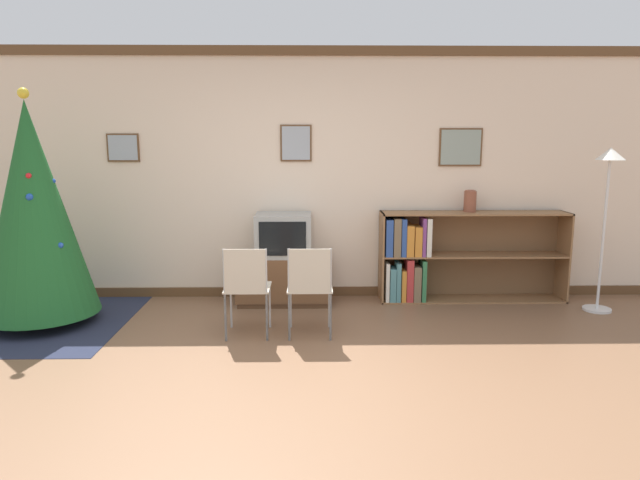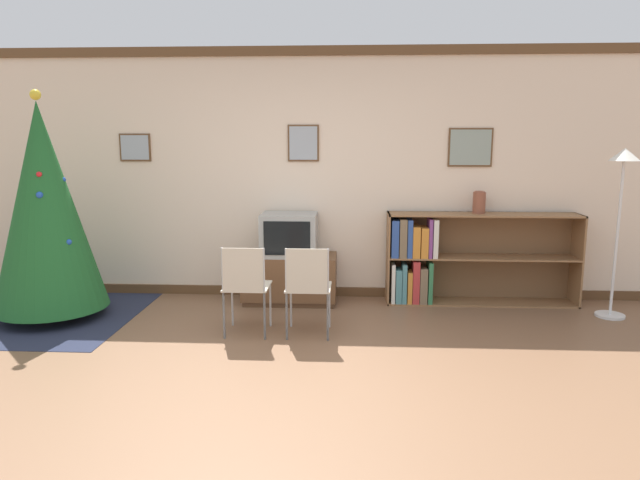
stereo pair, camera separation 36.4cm
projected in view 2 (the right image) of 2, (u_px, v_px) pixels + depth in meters
The scene contains 11 objects.
ground_plane at pixel (274, 391), 4.01m from camera, with size 24.00×24.00×0.00m, color brown.
wall_back at pixel (303, 175), 6.24m from camera, with size 9.09×0.11×2.70m.
area_rug at pixel (54, 317), 5.64m from camera, with size 1.58×1.81×0.01m.
christmas_tree at pixel (45, 207), 5.44m from camera, with size 1.06×1.06×2.19m.
tv_console at pixel (290, 278), 6.13m from camera, with size 0.99×0.49×0.52m.
television at pixel (289, 234), 6.04m from camera, with size 0.58×0.48×0.45m.
folding_chair_left at pixel (245, 284), 5.04m from camera, with size 0.40×0.40×0.82m.
folding_chair_right at pixel (308, 285), 5.01m from camera, with size 0.40×0.40×0.82m.
bookshelf at pixel (445, 258), 6.08m from camera, with size 2.00×0.36×0.97m.
vase at pixel (479, 202), 5.98m from camera, with size 0.13×0.13×0.23m.
standing_lamp at pixel (622, 189), 5.44m from camera, with size 0.28×0.28×1.66m.
Camera 2 is at (0.53, -3.73, 1.75)m, focal length 32.00 mm.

